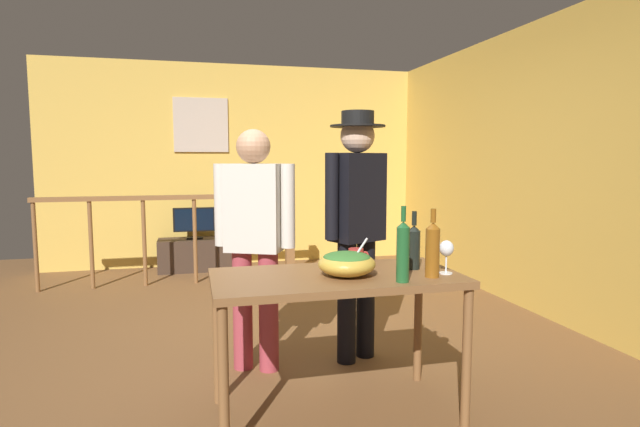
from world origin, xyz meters
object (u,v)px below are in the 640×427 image
(tv_console, at_px, (195,254))
(mug_red, at_px, (356,256))
(framed_picture, at_px, (201,125))
(wine_bottle_amber, at_px, (433,249))
(wine_bottle_dark, at_px, (414,246))
(person_standing_right, at_px, (357,214))
(serving_table, at_px, (336,290))
(wine_glass, at_px, (446,250))
(salad_bowl, at_px, (347,262))
(stair_railing, at_px, (211,226))
(wine_bottle_green, at_px, (403,251))
(person_standing_left, at_px, (254,231))
(flat_screen_tv, at_px, (194,220))

(tv_console, bearing_deg, mug_red, -76.35)
(framed_picture, bearing_deg, wine_bottle_amber, -76.37)
(wine_bottle_dark, xyz_separation_m, person_standing_right, (-0.11, 0.69, 0.11))
(tv_console, bearing_deg, serving_table, -79.71)
(framed_picture, distance_m, person_standing_right, 3.77)
(person_standing_right, bearing_deg, mug_red, 46.62)
(wine_bottle_dark, bearing_deg, wine_bottle_amber, -86.81)
(wine_bottle_amber, bearing_deg, wine_glass, 26.25)
(salad_bowl, bearing_deg, person_standing_right, 68.03)
(framed_picture, bearing_deg, stair_railing, -86.08)
(salad_bowl, bearing_deg, wine_glass, -8.37)
(wine_glass, bearing_deg, tv_console, 107.65)
(wine_glass, distance_m, wine_bottle_dark, 0.20)
(framed_picture, xyz_separation_m, tv_console, (-0.12, -0.29, -1.64))
(wine_bottle_green, bearing_deg, person_standing_right, 85.62)
(salad_bowl, xyz_separation_m, person_standing_left, (-0.40, 0.76, 0.07))
(serving_table, height_order, wine_bottle_amber, wine_bottle_amber)
(flat_screen_tv, height_order, wine_bottle_dark, wine_bottle_dark)
(flat_screen_tv, bearing_deg, wine_bottle_dark, -73.19)
(tv_console, bearing_deg, wine_bottle_green, -76.66)
(framed_picture, height_order, tv_console, framed_picture)
(framed_picture, height_order, person_standing_left, framed_picture)
(stair_railing, relative_size, wine_glass, 15.40)
(stair_railing, bearing_deg, salad_bowl, -80.08)
(stair_railing, xyz_separation_m, salad_bowl, (0.58, -3.32, 0.21))
(wine_bottle_dark, bearing_deg, mug_red, 143.79)
(framed_picture, bearing_deg, person_standing_right, -74.92)
(salad_bowl, distance_m, wine_glass, 0.55)
(framed_picture, relative_size, wine_bottle_amber, 1.92)
(wine_bottle_green, relative_size, person_standing_left, 0.24)
(serving_table, relative_size, person_standing_left, 0.83)
(wine_glass, bearing_deg, salad_bowl, 171.63)
(wine_bottle_dark, bearing_deg, serving_table, -176.40)
(flat_screen_tv, xyz_separation_m, salad_bowl, (0.77, -3.99, 0.22))
(salad_bowl, relative_size, person_standing_left, 0.19)
(framed_picture, xyz_separation_m, wine_glass, (1.19, -4.39, -0.93))
(framed_picture, relative_size, mug_red, 5.61)
(framed_picture, bearing_deg, wine_bottle_dark, -75.88)
(serving_table, relative_size, mug_red, 10.71)
(salad_bowl, bearing_deg, wine_bottle_dark, 10.07)
(wine_bottle_dark, relative_size, wine_bottle_amber, 0.91)
(mug_red, distance_m, person_standing_right, 0.55)
(wine_glass, bearing_deg, wine_bottle_amber, -153.75)
(framed_picture, relative_size, wine_bottle_dark, 2.11)
(mug_red, bearing_deg, stair_railing, 103.37)
(tv_console, distance_m, serving_table, 4.07)
(wine_bottle_green, xyz_separation_m, mug_red, (-0.09, 0.47, -0.11))
(wine_bottle_dark, bearing_deg, person_standing_left, 139.76)
(stair_railing, xyz_separation_m, mug_red, (0.73, -3.05, 0.18))
(flat_screen_tv, height_order, wine_glass, wine_glass)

